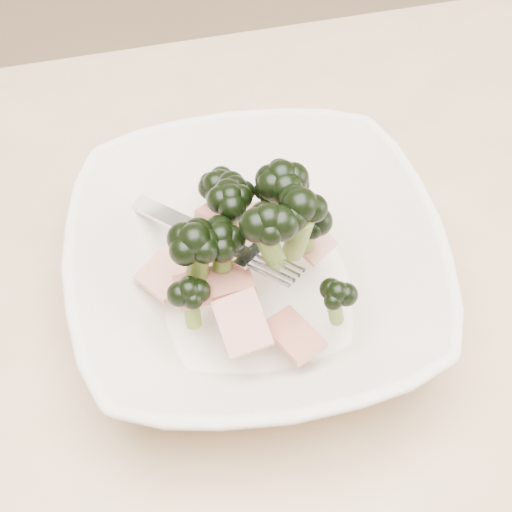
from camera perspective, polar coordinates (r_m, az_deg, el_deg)
dining_table at (r=0.63m, az=-2.35°, el=-13.95°), size 1.20×0.80×0.75m
broccoli_dish at (r=0.54m, az=-0.06°, el=-0.56°), size 0.30×0.30×0.13m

